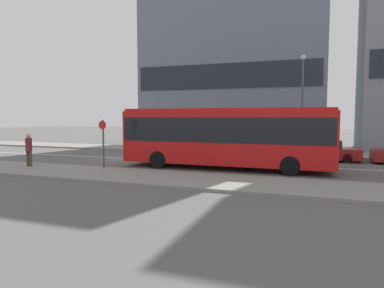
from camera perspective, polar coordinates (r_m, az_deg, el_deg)
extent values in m
plane|color=#595654|center=(23.47, -9.64, -2.43)|extent=(120.00, 120.00, 0.00)
cube|color=gray|center=(18.34, -19.33, -4.42)|extent=(44.00, 3.50, 0.13)
cube|color=gray|center=(29.03, -3.56, -0.89)|extent=(44.00, 3.50, 0.13)
cube|color=silver|center=(23.47, -9.64, -2.42)|extent=(41.80, 0.16, 0.01)
cube|color=slate|center=(34.47, 6.55, 19.42)|extent=(17.18, 5.32, 23.32)
cube|color=#1E232D|center=(30.93, 5.29, 11.23)|extent=(16.49, 0.08, 2.20)
cube|color=red|center=(18.72, 5.57, 1.14)|extent=(11.33, 2.46, 2.84)
cube|color=black|center=(18.70, 5.58, 2.44)|extent=(11.10, 2.49, 1.31)
cube|color=red|center=(18.69, 5.60, 5.71)|extent=(11.16, 2.27, 0.14)
cube|color=black|center=(20.85, -9.75, 2.16)|extent=(0.05, 2.17, 1.71)
cube|color=yellow|center=(20.83, -9.79, 4.79)|extent=(0.04, 1.72, 0.32)
cylinder|color=black|center=(18.99, -5.65, -2.61)|extent=(0.96, 0.28, 0.96)
cylinder|color=black|center=(21.01, -3.02, -1.89)|extent=(0.96, 0.28, 0.96)
cylinder|color=black|center=(17.20, 16.03, -3.54)|extent=(0.96, 0.28, 0.96)
cylinder|color=black|center=(19.41, 16.47, -2.62)|extent=(0.96, 0.28, 0.96)
cube|color=maroon|center=(23.70, 20.88, -1.42)|extent=(4.58, 1.74, 0.68)
cube|color=#21262B|center=(23.64, 20.59, 0.04)|extent=(2.52, 1.53, 0.53)
cylinder|color=black|center=(23.02, 24.44, -2.18)|extent=(0.60, 0.18, 0.60)
cylinder|color=black|center=(24.56, 24.16, -1.76)|extent=(0.60, 0.18, 0.60)
cylinder|color=black|center=(22.96, 17.35, -1.99)|extent=(0.60, 0.18, 0.60)
cylinder|color=black|center=(24.51, 17.52, -1.58)|extent=(0.60, 0.18, 0.60)
cylinder|color=black|center=(24.81, 29.16, -1.89)|extent=(0.60, 0.18, 0.60)
cylinder|color=#4C4233|center=(20.74, -25.30, -2.24)|extent=(0.15, 0.15, 0.83)
cylinder|color=#4C4233|center=(20.88, -25.69, -2.21)|extent=(0.15, 0.15, 0.83)
cylinder|color=maroon|center=(20.74, -25.57, -0.09)|extent=(0.34, 0.34, 0.72)
sphere|color=tan|center=(20.71, -25.62, 1.23)|extent=(0.24, 0.24, 0.24)
cylinder|color=#4C4C51|center=(18.55, -14.55, -0.02)|extent=(0.09, 0.09, 2.56)
cylinder|color=red|center=(18.45, -14.72, 3.09)|extent=(0.44, 0.03, 0.44)
cylinder|color=#4C4C51|center=(25.62, 17.87, 5.85)|extent=(0.14, 0.14, 6.74)
sphere|color=silver|center=(25.93, 18.07, 13.55)|extent=(0.36, 0.36, 0.36)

